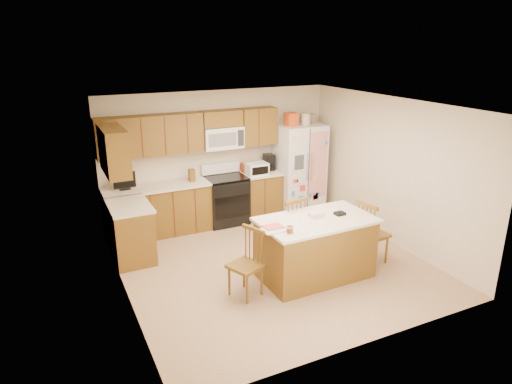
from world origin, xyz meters
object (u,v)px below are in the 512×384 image
stove (226,199)px  island (315,248)px  windsor_chair_left (247,265)px  windsor_chair_back (289,231)px  windsor_chair_right (371,234)px  refrigerator (299,168)px

stove → island: size_ratio=0.64×
windsor_chair_left → windsor_chair_back: bearing=32.1°
windsor_chair_left → island: bearing=2.0°
island → windsor_chair_right: (1.04, 0.00, 0.02)m
refrigerator → windsor_chair_back: refrigerator is taller
stove → windsor_chair_right: stove is taller
stove → windsor_chair_back: stove is taller
stove → island: stove is taller
windsor_chair_left → windsor_chair_right: size_ratio=0.95×
windsor_chair_back → island: bearing=-81.6°
windsor_chair_left → windsor_chair_right: 2.17m
stove → island: 2.58m
windsor_chair_left → refrigerator: bearing=47.5°
windsor_chair_left → stove: bearing=74.0°
stove → windsor_chair_left: stove is taller
stove → refrigerator: refrigerator is taller
refrigerator → windsor_chair_right: (-0.14, -2.48, -0.44)m
refrigerator → windsor_chair_back: 2.30m
refrigerator → windsor_chair_left: size_ratio=2.11×
island → refrigerator: bearing=64.6°
island → windsor_chair_left: (-1.13, -0.04, -0.01)m
island → windsor_chair_left: island is taller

